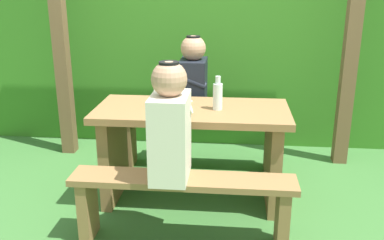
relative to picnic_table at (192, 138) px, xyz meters
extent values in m
plane|color=#386B31|center=(0.00, 0.00, -0.50)|extent=(12.00, 12.00, 0.00)
cube|color=#347520|center=(0.00, 1.72, 0.32)|extent=(6.40, 1.04, 1.64)
cube|color=brown|center=(-1.29, 0.85, 0.52)|extent=(0.12, 0.12, 2.03)
cube|color=brown|center=(1.29, 0.85, 0.52)|extent=(0.12, 0.12, 2.03)
cube|color=olive|center=(0.00, 0.00, 0.21)|extent=(1.40, 0.64, 0.05)
cube|color=olive|center=(-0.60, 0.00, -0.16)|extent=(0.08, 0.54, 0.68)
cube|color=olive|center=(0.60, 0.00, -0.16)|extent=(0.08, 0.54, 0.68)
cube|color=olive|center=(0.00, -0.59, -0.06)|extent=(1.40, 0.24, 0.04)
cube|color=olive|center=(-0.62, -0.59, -0.29)|extent=(0.07, 0.22, 0.42)
cube|color=olive|center=(0.62, -0.59, -0.29)|extent=(0.07, 0.22, 0.42)
cube|color=olive|center=(0.00, 0.59, -0.06)|extent=(1.40, 0.24, 0.04)
cube|color=olive|center=(-0.62, 0.59, -0.29)|extent=(0.07, 0.22, 0.42)
cube|color=olive|center=(0.62, 0.59, -0.29)|extent=(0.07, 0.22, 0.42)
cube|color=silver|center=(-0.07, -0.59, 0.22)|extent=(0.22, 0.34, 0.52)
sphere|color=tan|center=(-0.07, -0.59, 0.58)|extent=(0.21, 0.21, 0.21)
cylinder|color=black|center=(-0.07, -0.59, 0.66)|extent=(0.12, 0.12, 0.02)
cylinder|color=silver|center=(-0.07, -0.45, 0.32)|extent=(0.25, 0.07, 0.15)
cube|color=black|center=(-0.05, 0.59, 0.22)|extent=(0.22, 0.34, 0.52)
sphere|color=tan|center=(-0.05, 0.59, 0.58)|extent=(0.21, 0.21, 0.21)
cylinder|color=black|center=(-0.05, 0.59, 0.66)|extent=(0.12, 0.12, 0.02)
cylinder|color=black|center=(-0.05, 0.45, 0.32)|extent=(0.25, 0.07, 0.15)
cylinder|color=silver|center=(-0.08, 0.04, 0.27)|extent=(0.07, 0.07, 0.08)
cylinder|color=silver|center=(-0.15, 0.09, 0.33)|extent=(0.06, 0.06, 0.19)
cylinder|color=silver|center=(-0.15, 0.09, 0.45)|extent=(0.03, 0.03, 0.06)
cylinder|color=silver|center=(0.18, -0.02, 0.33)|extent=(0.07, 0.07, 0.19)
cylinder|color=silver|center=(0.18, -0.02, 0.45)|extent=(0.04, 0.04, 0.05)
cylinder|color=silver|center=(-0.25, 0.04, 0.32)|extent=(0.06, 0.06, 0.17)
cylinder|color=silver|center=(-0.25, 0.04, 0.43)|extent=(0.03, 0.03, 0.05)
cube|color=silver|center=(-0.08, 0.13, 0.24)|extent=(0.14, 0.16, 0.01)
camera|label=1|loc=(0.29, -3.00, 1.13)|focal=40.64mm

